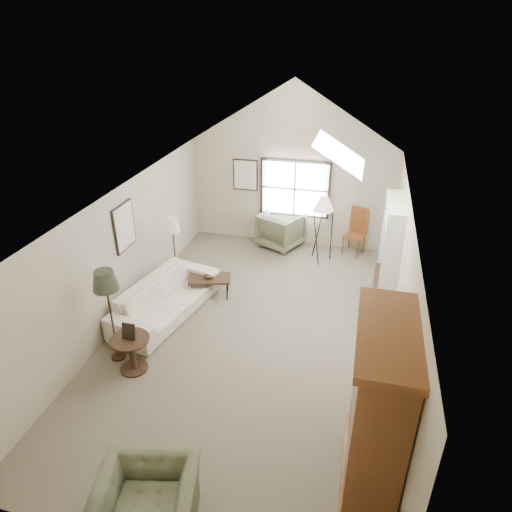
% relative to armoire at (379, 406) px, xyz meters
% --- Properties ---
extents(room_shell, '(5.01, 8.01, 4.00)m').
position_rel_armoire_xyz_m(room_shell, '(-2.18, 2.40, 2.11)').
color(room_shell, '#746A53').
rests_on(room_shell, ground).
extents(window, '(1.72, 0.08, 1.42)m').
position_rel_armoire_xyz_m(window, '(-2.08, 6.36, 0.35)').
color(window, black).
rests_on(window, room_shell).
extents(skylight, '(0.80, 1.20, 0.52)m').
position_rel_armoire_xyz_m(skylight, '(-0.88, 3.30, 2.12)').
color(skylight, white).
rests_on(skylight, room_shell).
extents(wall_art, '(1.97, 3.71, 0.88)m').
position_rel_armoire_xyz_m(wall_art, '(-4.06, 4.34, 0.63)').
color(wall_art, black).
rests_on(wall_art, room_shell).
extents(armoire, '(0.60, 1.50, 2.20)m').
position_rel_armoire_xyz_m(armoire, '(0.00, 0.00, 0.00)').
color(armoire, brown).
rests_on(armoire, ground).
extents(tv_alcove, '(0.32, 1.30, 2.10)m').
position_rel_armoire_xyz_m(tv_alcove, '(0.16, 4.00, 0.05)').
color(tv_alcove, white).
rests_on(tv_alcove, ground).
extents(media_console, '(0.34, 1.18, 0.60)m').
position_rel_armoire_xyz_m(media_console, '(0.14, 4.00, -0.80)').
color(media_console, '#382316').
rests_on(media_console, ground).
extents(tv_panel, '(0.05, 0.90, 0.55)m').
position_rel_armoire_xyz_m(tv_panel, '(0.14, 4.00, -0.18)').
color(tv_panel, black).
rests_on(tv_panel, media_console).
extents(sofa, '(1.47, 2.63, 0.72)m').
position_rel_armoire_xyz_m(sofa, '(-3.91, 2.61, -0.74)').
color(sofa, white).
rests_on(sofa, ground).
extents(armchair_near, '(1.27, 1.17, 0.71)m').
position_rel_armoire_xyz_m(armchair_near, '(-2.41, -1.30, -0.74)').
color(armchair_near, '#555B3F').
rests_on(armchair_near, ground).
extents(armchair_far, '(1.25, 1.27, 0.88)m').
position_rel_armoire_xyz_m(armchair_far, '(-2.35, 6.10, -0.66)').
color(armchair_far, '#5D6446').
rests_on(armchair_far, ground).
extents(coffee_table, '(0.94, 0.68, 0.43)m').
position_rel_armoire_xyz_m(coffee_table, '(-3.32, 3.44, -0.88)').
color(coffee_table, '#372716').
rests_on(coffee_table, ground).
extents(bowl, '(0.25, 0.25, 0.05)m').
position_rel_armoire_xyz_m(bowl, '(-3.32, 3.44, -0.64)').
color(bowl, '#3A2517').
rests_on(bowl, coffee_table).
extents(side_table, '(0.74, 0.74, 0.62)m').
position_rel_armoire_xyz_m(side_table, '(-3.81, 1.01, -0.79)').
color(side_table, '#3A2818').
rests_on(side_table, ground).
extents(side_chair, '(0.58, 0.58, 1.14)m').
position_rel_armoire_xyz_m(side_chair, '(-0.54, 6.10, -0.53)').
color(side_chair, brown).
rests_on(side_chair, ground).
extents(tripod_lamp, '(0.58, 0.58, 1.65)m').
position_rel_armoire_xyz_m(tripod_lamp, '(-1.28, 5.54, -0.28)').
color(tripod_lamp, silver).
rests_on(tripod_lamp, ground).
extents(dark_lamp, '(0.49, 0.49, 1.73)m').
position_rel_armoire_xyz_m(dark_lamp, '(-4.21, 1.21, -0.23)').
color(dark_lamp, '#292C1F').
rests_on(dark_lamp, ground).
extents(tan_lamp, '(0.37, 0.37, 1.56)m').
position_rel_armoire_xyz_m(tan_lamp, '(-4.21, 3.81, -0.32)').
color(tan_lamp, tan).
rests_on(tan_lamp, ground).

